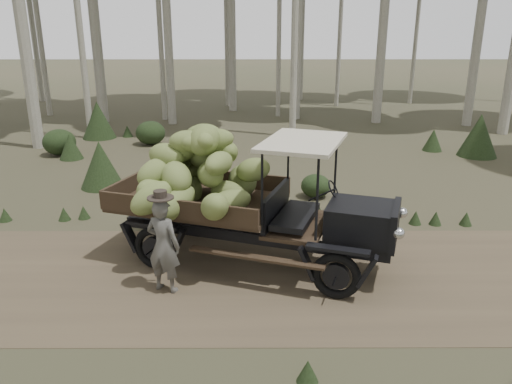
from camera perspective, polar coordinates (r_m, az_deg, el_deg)
ground at (r=8.76m, az=-9.22°, el=-9.56°), size 120.00×120.00×0.00m
dirt_track at (r=8.76m, az=-9.22°, el=-9.53°), size 70.00×4.00×0.01m
banana_truck at (r=8.78m, az=-4.14°, el=1.10°), size 5.27×3.21×2.59m
farmer at (r=8.03m, az=-10.54°, el=-5.93°), size 0.67×0.57×1.70m
undergrowth at (r=8.06m, az=-4.27°, el=-7.54°), size 20.87×22.57×1.40m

